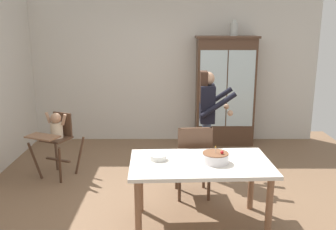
{
  "coord_description": "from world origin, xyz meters",
  "views": [
    {
      "loc": [
        -0.09,
        -4.21,
        2.17
      ],
      "look_at": [
        -0.1,
        0.7,
        0.95
      ],
      "focal_mm": 39.38,
      "sensor_mm": 36.0,
      "label": 1
    }
  ],
  "objects_px": {
    "adult_person": "(208,111)",
    "dining_chair_far_side": "(194,157)",
    "dining_table": "(201,170)",
    "birthday_cake": "(216,158)",
    "china_cabinet": "(225,91)",
    "serving_bowl": "(159,157)",
    "high_chair_with_toddler": "(57,133)",
    "ceramic_vase": "(234,29)"
  },
  "relations": [
    {
      "from": "dining_table",
      "to": "birthday_cake",
      "type": "relative_size",
      "value": 5.48
    },
    {
      "from": "dining_chair_far_side",
      "to": "china_cabinet",
      "type": "bearing_deg",
      "value": -111.85
    },
    {
      "from": "ceramic_vase",
      "to": "birthday_cake",
      "type": "height_order",
      "value": "ceramic_vase"
    },
    {
      "from": "adult_person",
      "to": "dining_table",
      "type": "distance_m",
      "value": 1.45
    },
    {
      "from": "china_cabinet",
      "to": "dining_table",
      "type": "xyz_separation_m",
      "value": [
        -0.69,
        -2.9,
        -0.35
      ]
    },
    {
      "from": "high_chair_with_toddler",
      "to": "birthday_cake",
      "type": "height_order",
      "value": "high_chair_with_toddler"
    },
    {
      "from": "china_cabinet",
      "to": "adult_person",
      "type": "distance_m",
      "value": 1.57
    },
    {
      "from": "high_chair_with_toddler",
      "to": "birthday_cake",
      "type": "distance_m",
      "value": 2.5
    },
    {
      "from": "ceramic_vase",
      "to": "birthday_cake",
      "type": "xyz_separation_m",
      "value": [
        -0.65,
        -2.92,
        -1.29
      ]
    },
    {
      "from": "dining_table",
      "to": "serving_bowl",
      "type": "bearing_deg",
      "value": 171.69
    },
    {
      "from": "high_chair_with_toddler",
      "to": "adult_person",
      "type": "relative_size",
      "value": 0.62
    },
    {
      "from": "dining_table",
      "to": "serving_bowl",
      "type": "relative_size",
      "value": 8.52
    },
    {
      "from": "dining_table",
      "to": "dining_chair_far_side",
      "type": "relative_size",
      "value": 1.6
    },
    {
      "from": "adult_person",
      "to": "dining_table",
      "type": "height_order",
      "value": "adult_person"
    },
    {
      "from": "birthday_cake",
      "to": "dining_chair_far_side",
      "type": "relative_size",
      "value": 0.29
    },
    {
      "from": "birthday_cake",
      "to": "serving_bowl",
      "type": "relative_size",
      "value": 1.56
    },
    {
      "from": "high_chair_with_toddler",
      "to": "birthday_cake",
      "type": "relative_size",
      "value": 3.39
    },
    {
      "from": "dining_chair_far_side",
      "to": "ceramic_vase",
      "type": "bearing_deg",
      "value": -114.51
    },
    {
      "from": "dining_table",
      "to": "birthday_cake",
      "type": "bearing_deg",
      "value": -6.33
    },
    {
      "from": "dining_chair_far_side",
      "to": "adult_person",
      "type": "bearing_deg",
      "value": -112.0
    },
    {
      "from": "dining_table",
      "to": "serving_bowl",
      "type": "distance_m",
      "value": 0.47
    },
    {
      "from": "birthday_cake",
      "to": "china_cabinet",
      "type": "bearing_deg",
      "value": 79.67
    },
    {
      "from": "high_chair_with_toddler",
      "to": "ceramic_vase",
      "type": "bearing_deg",
      "value": 53.28
    },
    {
      "from": "adult_person",
      "to": "dining_chair_far_side",
      "type": "bearing_deg",
      "value": 163.94
    },
    {
      "from": "dining_chair_far_side",
      "to": "dining_table",
      "type": "bearing_deg",
      "value": 87.98
    },
    {
      "from": "dining_table",
      "to": "serving_bowl",
      "type": "xyz_separation_m",
      "value": [
        -0.45,
        0.07,
        0.13
      ]
    },
    {
      "from": "ceramic_vase",
      "to": "dining_table",
      "type": "height_order",
      "value": "ceramic_vase"
    },
    {
      "from": "birthday_cake",
      "to": "serving_bowl",
      "type": "xyz_separation_m",
      "value": [
        -0.61,
        0.08,
        -0.03
      ]
    },
    {
      "from": "serving_bowl",
      "to": "dining_chair_far_side",
      "type": "relative_size",
      "value": 0.19
    },
    {
      "from": "serving_bowl",
      "to": "dining_chair_far_side",
      "type": "bearing_deg",
      "value": 53.73
    },
    {
      "from": "dining_table",
      "to": "serving_bowl",
      "type": "height_order",
      "value": "serving_bowl"
    },
    {
      "from": "birthday_cake",
      "to": "high_chair_with_toddler",
      "type": "bearing_deg",
      "value": 146.98
    },
    {
      "from": "china_cabinet",
      "to": "serving_bowl",
      "type": "bearing_deg",
      "value": -111.92
    },
    {
      "from": "adult_person",
      "to": "birthday_cake",
      "type": "distance_m",
      "value": 1.43
    },
    {
      "from": "china_cabinet",
      "to": "ceramic_vase",
      "type": "xyz_separation_m",
      "value": [
        0.12,
        0.0,
        1.1
      ]
    },
    {
      "from": "china_cabinet",
      "to": "birthday_cake",
      "type": "relative_size",
      "value": 7.02
    },
    {
      "from": "birthday_cake",
      "to": "dining_chair_far_side",
      "type": "distance_m",
      "value": 0.73
    },
    {
      "from": "ceramic_vase",
      "to": "adult_person",
      "type": "relative_size",
      "value": 0.18
    },
    {
      "from": "dining_table",
      "to": "ceramic_vase",
      "type": "bearing_deg",
      "value": 74.51
    },
    {
      "from": "serving_bowl",
      "to": "high_chair_with_toddler",
      "type": "bearing_deg",
      "value": 139.32
    },
    {
      "from": "china_cabinet",
      "to": "adult_person",
      "type": "xyz_separation_m",
      "value": [
        -0.47,
        -1.49,
        -0.02
      ]
    },
    {
      "from": "china_cabinet",
      "to": "serving_bowl",
      "type": "distance_m",
      "value": 3.06
    }
  ]
}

